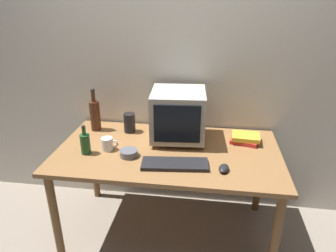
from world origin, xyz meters
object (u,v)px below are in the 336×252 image
crt_monitor (178,115)px  cd_spindle (129,153)px  keyboard (175,164)px  metal_canister (130,123)px  computer_mouse (224,168)px  bottle_tall (95,114)px  mug (108,144)px  book_stack (245,139)px  bottle_short (85,143)px

crt_monitor → cd_spindle: size_ratio=3.43×
keyboard → metal_canister: bearing=125.7°
computer_mouse → bottle_tall: bearing=165.8°
keyboard → crt_monitor: bearing=87.8°
bottle_tall → metal_canister: 0.28m
bottle_tall → metal_canister: bottle_tall is taller
mug → metal_canister: size_ratio=0.80×
book_stack → metal_canister: 0.88m
bottle_short → computer_mouse: bearing=-6.1°
crt_monitor → bottle_short: size_ratio=1.96×
book_stack → metal_canister: size_ratio=1.47×
metal_canister → mug: bearing=-103.3°
bottle_tall → book_stack: bearing=-3.4°
computer_mouse → metal_canister: 0.87m
crt_monitor → metal_canister: crt_monitor is taller
cd_spindle → crt_monitor: bearing=46.2°
cd_spindle → keyboard: bearing=-14.2°
keyboard → book_stack: book_stack is taller
book_stack → metal_canister: bearing=175.5°
bottle_tall → mug: 0.38m
keyboard → cd_spindle: cd_spindle is taller
computer_mouse → bottle_tall: bottle_tall is taller
bottle_short → book_stack: 1.13m
computer_mouse → bottle_short: 0.93m
crt_monitor → bottle_tall: size_ratio=1.20×
book_stack → metal_canister: metal_canister is taller
bottle_short → mug: 0.15m
crt_monitor → computer_mouse: (0.33, -0.41, -0.17)m
computer_mouse → bottle_short: bottle_short is taller
crt_monitor → computer_mouse: size_ratio=4.12×
crt_monitor → keyboard: size_ratio=0.98×
crt_monitor → bottle_tall: crt_monitor is taller
bottle_short → keyboard: bearing=-7.4°
crt_monitor → book_stack: size_ratio=1.87×
crt_monitor → cd_spindle: crt_monitor is taller
metal_canister → book_stack: bearing=-4.5°
cd_spindle → bottle_tall: bearing=133.6°
keyboard → computer_mouse: (0.30, -0.02, 0.01)m
crt_monitor → metal_canister: 0.41m
bottle_tall → book_stack: bottle_tall is taller
mug → cd_spindle: 0.18m
crt_monitor → bottle_short: 0.68m
computer_mouse → cd_spindle: size_ratio=0.83×
crt_monitor → mug: 0.54m
mug → keyboard: bearing=-17.0°
computer_mouse → bottle_tall: 1.11m
crt_monitor → cd_spindle: bearing=-133.8°
keyboard → mug: size_ratio=3.50×
crt_monitor → bottle_short: (-0.59, -0.31, -0.11)m
cd_spindle → metal_canister: (-0.09, 0.39, 0.05)m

